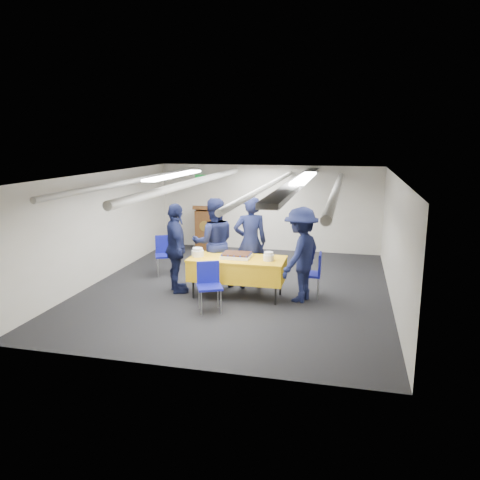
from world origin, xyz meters
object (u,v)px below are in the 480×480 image
sailor_c (176,248)px  sailor_b (214,243)px  sheet_cake (237,255)px  chair_left (165,251)px  sailor_d (301,255)px  podium (207,228)px  sailor_a (250,242)px  chair_right (314,270)px  serving_table (237,269)px  chair_near (209,281)px

sailor_c → sailor_b: bearing=-77.0°
sheet_cake → chair_left: bearing=150.1°
sailor_c → sailor_d: size_ratio=1.00×
chair_left → sailor_c: 1.37m
chair_left → podium: bearing=84.7°
chair_left → sailor_a: bearing=-13.4°
podium → chair_left: bearing=-95.3°
podium → sailor_b: (1.09, -3.00, 0.30)m
sheet_cake → chair_right: 1.51m
podium → sheet_cake: bearing=-64.4°
serving_table → chair_near: chair_near is taller
chair_near → sailor_c: sailor_c is taller
serving_table → sailor_c: size_ratio=1.03×
serving_table → chair_near: 0.87m
sailor_c → sailor_d: bearing=-118.1°
sailor_a → podium: bearing=-81.2°
podium → chair_right: (3.15, -3.25, -0.08)m
chair_near → sheet_cake: bearing=70.0°
sailor_b → chair_left: bearing=-45.3°
serving_table → sailor_d: 1.24m
sailor_a → sailor_d: size_ratio=1.06×
chair_near → chair_right: (1.75, 1.13, 0.00)m
serving_table → sheet_cake: size_ratio=3.29×
sailor_a → chair_left: bearing=-36.6°
sailor_d → sheet_cake: bearing=-67.6°
chair_right → sailor_c: bearing=-173.4°
sailor_d → chair_near: bearing=-40.0°
sheet_cake → sailor_d: size_ratio=0.31×
serving_table → podium: bearing=115.7°
serving_table → podium: size_ratio=1.46×
sailor_c → podium: bearing=-21.8°
chair_near → chair_right: size_ratio=1.00×
sheet_cake → chair_right: bearing=11.9°
sheet_cake → chair_near: size_ratio=0.64×
serving_table → sailor_d: (1.19, 0.07, 0.33)m
chair_left → sailor_d: sailor_d is taller
serving_table → sailor_b: 0.92m
sheet_cake → chair_left: (-1.93, 1.11, -0.29)m
serving_table → sailor_d: bearing=3.5°
chair_left → sailor_c: bearing=-57.5°
serving_table → chair_near: size_ratio=2.10×
chair_left → sailor_c: sailor_c is taller
chair_right → sailor_b: size_ratio=0.48×
serving_table → chair_left: size_ratio=2.10×
sheet_cake → podium: (-1.70, 3.55, -0.20)m
chair_near → sailor_d: (1.51, 0.88, 0.36)m
chair_left → sailor_d: (3.14, -1.05, 0.36)m
sailor_d → sailor_b: bearing=-85.3°
sheet_cake → sailor_a: 0.64m
serving_table → chair_left: (-1.95, 1.13, -0.03)m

